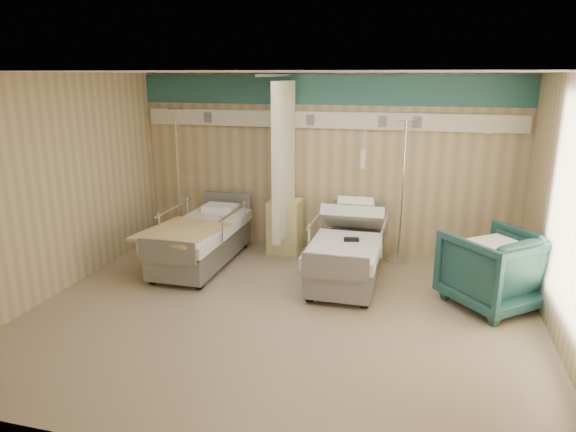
{
  "coord_description": "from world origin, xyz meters",
  "views": [
    {
      "loc": [
        1.52,
        -5.41,
        2.78
      ],
      "look_at": [
        -0.08,
        0.6,
        1.05
      ],
      "focal_mm": 32.0,
      "sensor_mm": 36.0,
      "label": 1
    }
  ],
  "objects": [
    {
      "name": "visitor_armchair",
      "position": [
        2.45,
        0.9,
        0.47
      ],
      "size": [
        1.45,
        1.45,
        0.95
      ],
      "primitive_type": "imported",
      "rotation": [
        0.0,
        0.0,
        3.86
      ],
      "color": "#1B4445",
      "rests_on": "ground"
    },
    {
      "name": "waffle_blanket",
      "position": [
        2.43,
        0.88,
        0.98
      ],
      "size": [
        0.76,
        0.76,
        0.06
      ],
      "primitive_type": "cube",
      "rotation": [
        0.0,
        0.0,
        3.83
      ],
      "color": "silver",
      "rests_on": "visitor_armchair"
    },
    {
      "name": "room_walls",
      "position": [
        -0.03,
        0.25,
        1.86
      ],
      "size": [
        6.04,
        5.04,
        2.82
      ],
      "color": "tan",
      "rests_on": "ground"
    },
    {
      "name": "call_remote",
      "position": [
        0.67,
        1.09,
        0.65
      ],
      "size": [
        0.21,
        0.13,
        0.04
      ],
      "primitive_type": "cube",
      "rotation": [
        0.0,
        0.0,
        0.22
      ],
      "color": "black",
      "rests_on": "bed_right"
    },
    {
      "name": "white_cup",
      "position": [
        -0.63,
        2.2,
        0.92
      ],
      "size": [
        0.13,
        0.13,
        0.14
      ],
      "primitive_type": "cylinder",
      "rotation": [
        0.0,
        0.0,
        -0.4
      ],
      "color": "white",
      "rests_on": "bedside_cabinet"
    },
    {
      "name": "bed_left",
      "position": [
        -1.6,
        1.3,
        0.32
      ],
      "size": [
        1.0,
        2.16,
        0.63
      ],
      "primitive_type": null,
      "color": "silver",
      "rests_on": "ground"
    },
    {
      "name": "iv_stand_left",
      "position": [
        -2.34,
        2.12,
        0.46
      ],
      "size": [
        0.4,
        0.4,
        2.25
      ],
      "rotation": [
        0.0,
        0.0,
        -0.01
      ],
      "color": "silver",
      "rests_on": "ground"
    },
    {
      "name": "tan_blanket",
      "position": [
        -1.69,
        0.84,
        0.65
      ],
      "size": [
        1.12,
        1.32,
        0.04
      ],
      "primitive_type": "cube",
      "rotation": [
        0.0,
        0.0,
        -0.15
      ],
      "color": "tan",
      "rests_on": "bed_left"
    },
    {
      "name": "bed_right",
      "position": [
        0.6,
        1.3,
        0.32
      ],
      "size": [
        1.0,
        2.16,
        0.63
      ],
      "primitive_type": null,
      "color": "silver",
      "rests_on": "ground"
    },
    {
      "name": "toiletry_bag",
      "position": [
        -0.56,
        2.19,
        0.91
      ],
      "size": [
        0.21,
        0.14,
        0.12
      ],
      "primitive_type": "cube",
      "rotation": [
        0.0,
        0.0,
        -0.0
      ],
      "color": "black",
      "rests_on": "bedside_cabinet"
    },
    {
      "name": "iv_stand_right",
      "position": [
        1.25,
        2.23,
        0.44
      ],
      "size": [
        0.39,
        0.39,
        2.16
      ],
      "rotation": [
        0.0,
        0.0,
        -0.42
      ],
      "color": "silver",
      "rests_on": "ground"
    },
    {
      "name": "ground",
      "position": [
        0.0,
        0.0,
        0.0
      ],
      "size": [
        6.0,
        5.0,
        0.0
      ],
      "primitive_type": "cube",
      "color": "gray",
      "rests_on": "ground"
    },
    {
      "name": "bedside_cabinet",
      "position": [
        -0.55,
        2.2,
        0.42
      ],
      "size": [
        0.5,
        0.48,
        0.85
      ],
      "primitive_type": "cube",
      "color": "#D9D288",
      "rests_on": "ground"
    }
  ]
}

